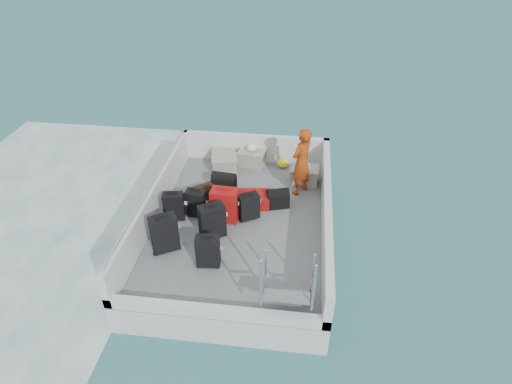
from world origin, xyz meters
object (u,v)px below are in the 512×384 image
suitcase_5 (225,205)px  suitcase_8 (252,199)px  suitcase_1 (174,207)px  suitcase_2 (196,203)px  passenger (302,162)px  crate_0 (224,157)px  crate_2 (252,158)px  suitcase_4 (212,222)px  suitcase_3 (208,252)px  suitcase_7 (249,207)px  suitcase_0 (164,234)px  crate_3 (304,176)px  crate_1 (225,165)px

suitcase_5 → suitcase_8: 0.78m
suitcase_1 → suitcase_2: suitcase_1 is taller
suitcase_5 → passenger: (1.46, 1.20, 0.41)m
crate_0 → crate_2: bearing=0.0°
suitcase_4 → suitcase_8: 1.28m
suitcase_4 → suitcase_5: size_ratio=0.97×
suitcase_1 → crate_2: bearing=49.7°
suitcase_3 → crate_0: (-0.38, 3.52, -0.15)m
crate_2 → passenger: passenger is taller
suitcase_7 → suitcase_5: bearing=161.9°
suitcase_3 → suitcase_5: 1.31m
suitcase_0 → suitcase_7: 1.79m
suitcase_4 → crate_3: (1.69, 2.10, -0.17)m
suitcase_8 → crate_1: (-0.83, 1.27, 0.03)m
suitcase_3 → suitcase_7: 1.51m
crate_1 → suitcase_2: bearing=-98.4°
suitcase_3 → suitcase_7: (0.52, 1.42, -0.03)m
suitcase_4 → crate_2: size_ratio=1.16×
suitcase_3 → crate_3: suitcase_3 is taller
passenger → suitcase_0: bearing=-11.9°
suitcase_3 → crate_1: bearing=89.9°
suitcase_5 → crate_0: bearing=105.0°
suitcase_0 → crate_3: suitcase_0 is taller
passenger → suitcase_1: bearing=-27.3°
crate_2 → suitcase_5: bearing=-96.5°
suitcase_0 → suitcase_7: size_ratio=1.30×
suitcase_5 → crate_2: suitcase_5 is taller
suitcase_1 → suitcase_8: 1.65m
suitcase_3 → suitcase_4: bearing=90.9°
suitcase_2 → suitcase_5: suitcase_5 is taller
crate_3 → suitcase_3: bearing=-118.9°
crate_0 → passenger: (1.89, -1.02, 0.61)m
suitcase_2 → suitcase_7: (1.08, 0.01, -0.00)m
suitcase_4 → crate_1: 2.38m
crate_2 → crate_3: size_ratio=0.99×
suitcase_2 → crate_0: size_ratio=1.05×
suitcase_3 → passenger: (1.52, 2.51, 0.46)m
suitcase_7 → crate_3: (1.08, 1.47, -0.10)m
passenger → crate_1: bearing=-74.3°
passenger → suitcase_5: bearing=-15.3°
suitcase_0 → crate_2: (1.18, 3.22, -0.19)m
suitcase_4 → suitcase_3: bearing=-114.3°
suitcase_1 → crate_3: suitcase_1 is taller
suitcase_2 → passenger: (2.07, 1.10, 0.48)m
suitcase_2 → crate_2: size_ratio=0.96×
crate_0 → crate_1: size_ratio=0.98×
crate_1 → crate_0: bearing=102.3°
suitcase_1 → suitcase_8: suitcase_1 is taller
suitcase_7 → crate_1: size_ratio=1.02×
suitcase_0 → passenger: (2.39, 2.20, 0.40)m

